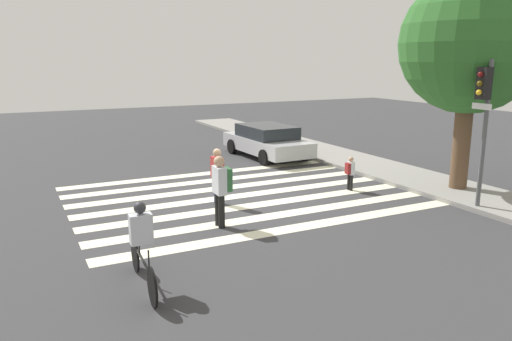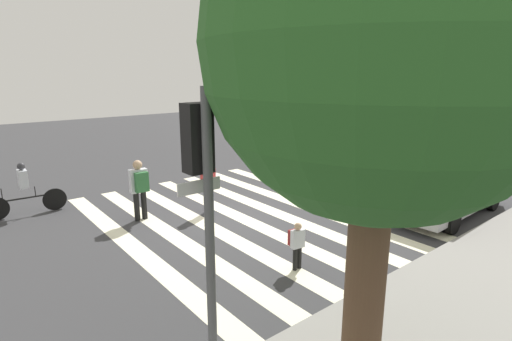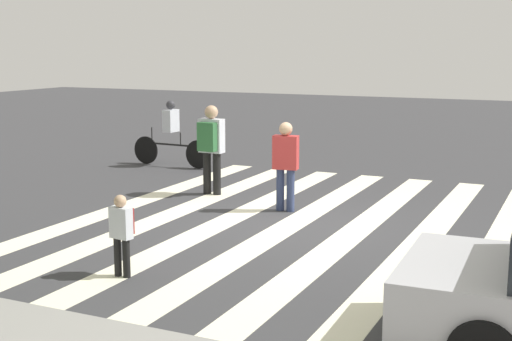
{
  "view_description": "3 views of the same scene",
  "coord_description": "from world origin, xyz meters",
  "px_view_note": "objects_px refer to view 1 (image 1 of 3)",
  "views": [
    {
      "loc": [
        13.46,
        -6.18,
        4.11
      ],
      "look_at": [
        0.95,
        0.08,
        0.98
      ],
      "focal_mm": 35.0,
      "sensor_mm": 36.0,
      "label": 1
    },
    {
      "loc": [
        6.75,
        9.17,
        4.27
      ],
      "look_at": [
        -0.43,
        0.27,
        1.44
      ],
      "focal_mm": 28.0,
      "sensor_mm": 36.0,
      "label": 2
    },
    {
      "loc": [
        -4.41,
        10.8,
        2.99
      ],
      "look_at": [
        0.52,
        0.25,
        0.93
      ],
      "focal_mm": 50.0,
      "sensor_mm": 36.0,
      "label": 3
    }
  ],
  "objects_px": {
    "pedestrian_child_with_backpack": "(217,173)",
    "cyclist_near_curb": "(142,243)",
    "car_parked_silver_sedan": "(267,141)",
    "traffic_light": "(484,107)",
    "pedestrian_adult_tall_backpack": "(350,171)",
    "street_tree": "(471,44)",
    "pedestrian_adult_yellow_jacket": "(221,186)"
  },
  "relations": [
    {
      "from": "traffic_light",
      "to": "cyclist_near_curb",
      "type": "distance_m",
      "value": 9.59
    },
    {
      "from": "pedestrian_child_with_backpack",
      "to": "cyclist_near_curb",
      "type": "height_order",
      "value": "cyclist_near_curb"
    },
    {
      "from": "pedestrian_child_with_backpack",
      "to": "car_parked_silver_sedan",
      "type": "bearing_deg",
      "value": 133.16
    },
    {
      "from": "pedestrian_adult_tall_backpack",
      "to": "street_tree",
      "type": "bearing_deg",
      "value": 68.88
    },
    {
      "from": "street_tree",
      "to": "traffic_light",
      "type": "bearing_deg",
      "value": -36.54
    },
    {
      "from": "street_tree",
      "to": "pedestrian_adult_tall_backpack",
      "type": "distance_m",
      "value": 5.18
    },
    {
      "from": "street_tree",
      "to": "pedestrian_child_with_backpack",
      "type": "height_order",
      "value": "street_tree"
    },
    {
      "from": "pedestrian_child_with_backpack",
      "to": "car_parked_silver_sedan",
      "type": "relative_size",
      "value": 0.34
    },
    {
      "from": "pedestrian_adult_yellow_jacket",
      "to": "street_tree",
      "type": "bearing_deg",
      "value": -89.02
    },
    {
      "from": "traffic_light",
      "to": "pedestrian_adult_yellow_jacket",
      "type": "relative_size",
      "value": 2.28
    },
    {
      "from": "street_tree",
      "to": "car_parked_silver_sedan",
      "type": "bearing_deg",
      "value": -160.66
    },
    {
      "from": "street_tree",
      "to": "pedestrian_adult_yellow_jacket",
      "type": "bearing_deg",
      "value": -91.79
    },
    {
      "from": "traffic_light",
      "to": "pedestrian_adult_tall_backpack",
      "type": "height_order",
      "value": "traffic_light"
    },
    {
      "from": "car_parked_silver_sedan",
      "to": "pedestrian_child_with_backpack",
      "type": "bearing_deg",
      "value": -41.11
    },
    {
      "from": "pedestrian_child_with_backpack",
      "to": "cyclist_near_curb",
      "type": "xyz_separation_m",
      "value": [
        4.46,
        -3.3,
        -0.05
      ]
    },
    {
      "from": "traffic_light",
      "to": "pedestrian_child_with_backpack",
      "type": "relative_size",
      "value": 2.53
    },
    {
      "from": "pedestrian_adult_tall_backpack",
      "to": "car_parked_silver_sedan",
      "type": "bearing_deg",
      "value": -173.61
    },
    {
      "from": "street_tree",
      "to": "pedestrian_adult_tall_backpack",
      "type": "height_order",
      "value": "street_tree"
    },
    {
      "from": "cyclist_near_curb",
      "to": "car_parked_silver_sedan",
      "type": "distance_m",
      "value": 12.79
    },
    {
      "from": "pedestrian_adult_yellow_jacket",
      "to": "pedestrian_child_with_backpack",
      "type": "bearing_deg",
      "value": -16.85
    },
    {
      "from": "traffic_light",
      "to": "street_tree",
      "type": "xyz_separation_m",
      "value": [
        -1.68,
        1.25,
        1.66
      ]
    },
    {
      "from": "cyclist_near_curb",
      "to": "pedestrian_adult_yellow_jacket",
      "type": "bearing_deg",
      "value": 137.12
    },
    {
      "from": "traffic_light",
      "to": "pedestrian_adult_tall_backpack",
      "type": "relative_size",
      "value": 3.76
    },
    {
      "from": "pedestrian_child_with_backpack",
      "to": "cyclist_near_curb",
      "type": "relative_size",
      "value": 0.72
    },
    {
      "from": "street_tree",
      "to": "pedestrian_adult_tall_backpack",
      "type": "bearing_deg",
      "value": -119.62
    },
    {
      "from": "street_tree",
      "to": "pedestrian_child_with_backpack",
      "type": "distance_m",
      "value": 8.44
    },
    {
      "from": "traffic_light",
      "to": "pedestrian_child_with_backpack",
      "type": "bearing_deg",
      "value": -122.39
    },
    {
      "from": "street_tree",
      "to": "pedestrian_adult_tall_backpack",
      "type": "xyz_separation_m",
      "value": [
        -1.68,
        -2.96,
        -3.9
      ]
    },
    {
      "from": "pedestrian_adult_tall_backpack",
      "to": "cyclist_near_curb",
      "type": "distance_m",
      "value": 8.62
    },
    {
      "from": "pedestrian_adult_tall_backpack",
      "to": "traffic_light",
      "type": "bearing_deg",
      "value": 35.42
    },
    {
      "from": "pedestrian_adult_tall_backpack",
      "to": "cyclist_near_curb",
      "type": "bearing_deg",
      "value": -53.99
    },
    {
      "from": "pedestrian_adult_tall_backpack",
      "to": "car_parked_silver_sedan",
      "type": "relative_size",
      "value": 0.23
    }
  ]
}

